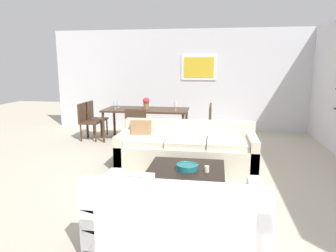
# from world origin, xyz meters

# --- Properties ---
(ground_plane) EXTENTS (18.00, 18.00, 0.00)m
(ground_plane) POSITION_xyz_m (0.00, 0.00, 0.00)
(ground_plane) COLOR #BCB29E
(back_wall_unit) EXTENTS (8.40, 0.09, 2.70)m
(back_wall_unit) POSITION_xyz_m (0.30, 3.53, 1.35)
(back_wall_unit) COLOR silver
(back_wall_unit) RESTS_ON ground
(sofa_beige) EXTENTS (2.37, 0.90, 0.78)m
(sofa_beige) POSITION_xyz_m (0.12, 0.34, 0.29)
(sofa_beige) COLOR beige
(sofa_beige) RESTS_ON ground
(loveseat_white) EXTENTS (1.68, 0.90, 0.78)m
(loveseat_white) POSITION_xyz_m (0.27, -2.09, 0.29)
(loveseat_white) COLOR white
(loveseat_white) RESTS_ON ground
(coffee_table) EXTENTS (1.04, 1.00, 0.38)m
(coffee_table) POSITION_xyz_m (0.24, -0.89, 0.19)
(coffee_table) COLOR black
(coffee_table) RESTS_ON ground
(decorative_bowl) EXTENTS (0.30, 0.30, 0.08)m
(decorative_bowl) POSITION_xyz_m (0.26, -0.91, 0.42)
(decorative_bowl) COLOR #19666B
(decorative_bowl) RESTS_ON coffee_table
(candle_jar) EXTENTS (0.06, 0.06, 0.08)m
(candle_jar) POSITION_xyz_m (0.52, -0.97, 0.42)
(candle_jar) COLOR silver
(candle_jar) RESTS_ON coffee_table
(dining_table) EXTENTS (1.96, 0.90, 0.75)m
(dining_table) POSITION_xyz_m (-1.01, 2.14, 0.68)
(dining_table) COLOR #422D1E
(dining_table) RESTS_ON ground
(dining_chair_left_far) EXTENTS (0.44, 0.44, 0.88)m
(dining_chair_left_far) POSITION_xyz_m (-2.40, 2.35, 0.50)
(dining_chair_left_far) COLOR #422D1E
(dining_chair_left_far) RESTS_ON ground
(dining_chair_foot) EXTENTS (0.44, 0.44, 0.88)m
(dining_chair_foot) POSITION_xyz_m (-1.01, 1.29, 0.50)
(dining_chair_foot) COLOR #422D1E
(dining_chair_foot) RESTS_ON ground
(dining_chair_left_near) EXTENTS (0.44, 0.44, 0.88)m
(dining_chair_left_near) POSITION_xyz_m (-2.40, 1.94, 0.50)
(dining_chair_left_near) COLOR #422D1E
(dining_chair_left_near) RESTS_ON ground
(dining_chair_right_near) EXTENTS (0.44, 0.44, 0.88)m
(dining_chair_right_near) POSITION_xyz_m (0.38, 1.94, 0.50)
(dining_chair_right_near) COLOR #422D1E
(dining_chair_right_near) RESTS_ON ground
(dining_chair_right_far) EXTENTS (0.44, 0.44, 0.88)m
(dining_chair_right_far) POSITION_xyz_m (0.38, 2.35, 0.50)
(dining_chair_right_far) COLOR #422D1E
(dining_chair_right_far) RESTS_ON ground
(wine_glass_left_near) EXTENTS (0.06, 0.06, 0.18)m
(wine_glass_left_near) POSITION_xyz_m (-1.73, 2.03, 0.88)
(wine_glass_left_near) COLOR silver
(wine_glass_left_near) RESTS_ON dining_table
(wine_glass_right_near) EXTENTS (0.07, 0.07, 0.19)m
(wine_glass_right_near) POSITION_xyz_m (-0.30, 2.03, 0.89)
(wine_glass_right_near) COLOR silver
(wine_glass_right_near) RESTS_ON dining_table
(wine_glass_left_far) EXTENTS (0.07, 0.07, 0.16)m
(wine_glass_left_far) POSITION_xyz_m (-1.73, 2.25, 0.86)
(wine_glass_left_far) COLOR silver
(wine_glass_left_far) RESTS_ON dining_table
(centerpiece_vase) EXTENTS (0.16, 0.16, 0.27)m
(centerpiece_vase) POSITION_xyz_m (-1.01, 2.17, 0.90)
(centerpiece_vase) COLOR olive
(centerpiece_vase) RESTS_ON dining_table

